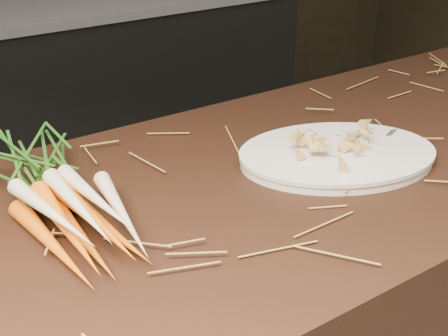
% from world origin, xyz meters
% --- Properties ---
extents(main_counter, '(2.40, 0.70, 0.90)m').
position_xyz_m(main_counter, '(0.00, 0.30, 0.45)').
color(main_counter, black).
rests_on(main_counter, ground).
extents(back_counter, '(1.82, 0.62, 0.84)m').
position_xyz_m(back_counter, '(0.30, 2.18, 0.42)').
color(back_counter, black).
rests_on(back_counter, ground).
extents(straw_bedding, '(1.40, 0.60, 0.02)m').
position_xyz_m(straw_bedding, '(0.00, 0.30, 0.91)').
color(straw_bedding, '#B08736').
rests_on(straw_bedding, main_counter).
extents(root_veg_bunch, '(0.19, 0.48, 0.09)m').
position_xyz_m(root_veg_bunch, '(-0.56, 0.41, 0.94)').
color(root_veg_bunch, orange).
rests_on(root_veg_bunch, main_counter).
extents(serving_platter, '(0.45, 0.39, 0.02)m').
position_xyz_m(serving_platter, '(-0.04, 0.27, 0.91)').
color(serving_platter, white).
rests_on(serving_platter, main_counter).
extents(roasted_veg_heap, '(0.23, 0.20, 0.04)m').
position_xyz_m(roasted_veg_heap, '(-0.04, 0.27, 0.94)').
color(roasted_veg_heap, tan).
rests_on(roasted_veg_heap, serving_platter).
extents(serving_fork, '(0.14, 0.07, 0.00)m').
position_xyz_m(serving_fork, '(0.08, 0.20, 0.92)').
color(serving_fork, silver).
rests_on(serving_fork, serving_platter).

